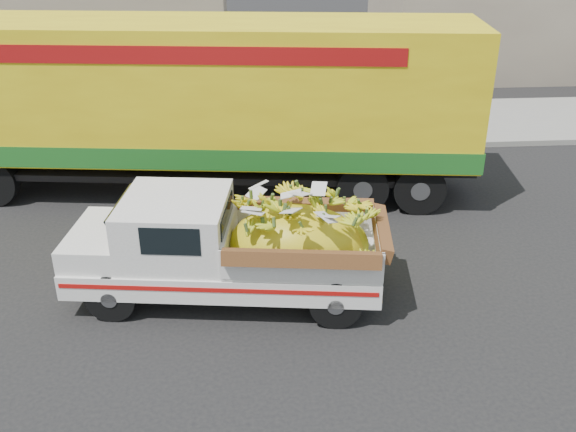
{
  "coord_description": "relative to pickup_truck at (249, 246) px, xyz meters",
  "views": [
    {
      "loc": [
        1.45,
        -9.46,
        5.95
      ],
      "look_at": [
        2.18,
        0.21,
        1.23
      ],
      "focal_mm": 40.0,
      "sensor_mm": 36.0,
      "label": 1
    }
  ],
  "objects": [
    {
      "name": "semi_trailer",
      "position": [
        -0.87,
        4.54,
        1.17
      ],
      "size": [
        12.04,
        3.92,
        3.8
      ],
      "rotation": [
        0.0,
        0.0,
        -0.12
      ],
      "color": "black",
      "rests_on": "ground"
    },
    {
      "name": "pickup_truck",
      "position": [
        0.0,
        0.0,
        0.0
      ],
      "size": [
        5.22,
        2.46,
        1.76
      ],
      "rotation": [
        0.0,
        0.0,
        -0.13
      ],
      "color": "black",
      "rests_on": "ground"
    },
    {
      "name": "ground",
      "position": [
        -1.5,
        0.28,
        -0.95
      ],
      "size": [
        100.0,
        100.0,
        0.0
      ],
      "primitive_type": "plane",
      "color": "black",
      "rests_on": "ground"
    },
    {
      "name": "curb",
      "position": [
        -1.5,
        7.0,
        -0.87
      ],
      "size": [
        60.0,
        0.25,
        0.15
      ],
      "primitive_type": "cube",
      "color": "gray",
      "rests_on": "ground"
    },
    {
      "name": "sidewalk",
      "position": [
        -1.5,
        9.1,
        -0.88
      ],
      "size": [
        60.0,
        4.0,
        0.14
      ],
      "primitive_type": "cube",
      "color": "gray",
      "rests_on": "ground"
    }
  ]
}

